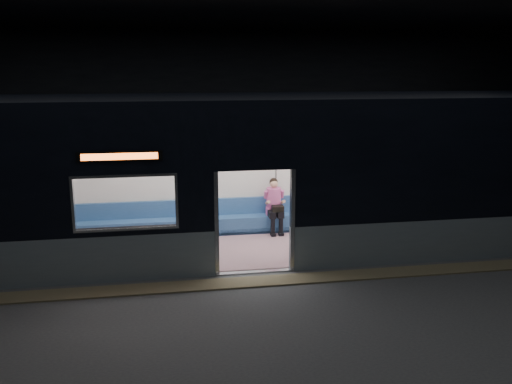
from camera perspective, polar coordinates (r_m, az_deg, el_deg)
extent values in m
cube|color=#47494C|center=(9.80, 0.92, -10.72)|extent=(24.00, 14.00, 0.01)
cube|color=black|center=(15.94, -3.71, 7.83)|extent=(24.00, 0.04, 5.00)
cube|color=#8C7F59|center=(10.29, 0.35, -9.40)|extent=(22.80, 0.50, 0.03)
cube|color=#8898A2|center=(12.33, 22.76, -4.46)|extent=(8.30, 0.12, 0.90)
cube|color=black|center=(11.98, 23.43, 2.87)|extent=(8.30, 0.12, 2.30)
cube|color=black|center=(10.10, -0.14, 5.55)|extent=(1.40, 0.12, 1.15)
cube|color=#B7BABC|center=(10.33, -4.19, -3.39)|extent=(0.08, 0.14, 2.05)
cube|color=#B7BABC|center=(10.57, 3.83, -3.01)|extent=(0.08, 0.14, 2.05)
cube|color=black|center=(9.94, -14.15, 3.67)|extent=(1.50, 0.04, 0.18)
cube|color=orange|center=(9.94, -14.15, 3.66)|extent=(1.34, 0.03, 0.12)
cube|color=silver|center=(13.07, -2.24, 2.71)|extent=(18.00, 0.12, 3.20)
cube|color=black|center=(11.45, -1.36, 9.70)|extent=(18.00, 3.00, 0.15)
cube|color=gray|center=(12.09, -1.28, -5.89)|extent=(17.76, 2.76, 0.04)
cube|color=silver|center=(11.54, -1.33, 5.11)|extent=(17.76, 2.76, 0.10)
cube|color=#2B517E|center=(13.08, -2.00, -3.39)|extent=(11.00, 0.48, 0.41)
cube|color=#2B517E|center=(13.15, -2.13, -1.46)|extent=(11.00, 0.10, 0.40)
cube|color=#866266|center=(10.99, -17.82, -7.27)|extent=(4.40, 0.48, 0.41)
cube|color=#866266|center=(11.95, 15.45, -5.47)|extent=(4.40, 0.48, 0.41)
cylinder|color=silver|center=(10.58, -5.50, -2.21)|extent=(0.04, 0.04, 2.26)
cylinder|color=silver|center=(12.77, -6.27, 0.42)|extent=(0.04, 0.04, 2.26)
cylinder|color=silver|center=(10.87, 4.54, -1.77)|extent=(0.04, 0.04, 2.26)
cylinder|color=silver|center=(13.01, 2.11, 0.74)|extent=(0.04, 0.04, 2.26)
cylinder|color=silver|center=(12.66, -2.04, 3.98)|extent=(11.00, 0.03, 0.03)
cube|color=black|center=(12.93, 1.62, -2.29)|extent=(0.16, 0.43, 0.15)
cube|color=black|center=(12.96, 2.46, -2.25)|extent=(0.16, 0.43, 0.15)
cylinder|color=black|center=(12.81, 1.79, -3.68)|extent=(0.10, 0.10, 0.43)
cylinder|color=black|center=(12.85, 2.64, -3.64)|extent=(0.10, 0.10, 0.43)
cube|color=#CB5998|center=(13.11, 1.89, -1.99)|extent=(0.37, 0.20, 0.18)
cylinder|color=#CB5998|center=(13.06, 1.87, -0.59)|extent=(0.38, 0.38, 0.48)
sphere|color=tan|center=(12.96, 1.90, 0.86)|extent=(0.19, 0.19, 0.19)
sphere|color=black|center=(12.99, 1.87, 1.05)|extent=(0.20, 0.20, 0.20)
cube|color=black|center=(12.85, 2.30, -1.74)|extent=(0.28, 0.24, 0.13)
cube|color=white|center=(14.03, 13.67, 2.63)|extent=(1.06, 0.03, 0.69)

